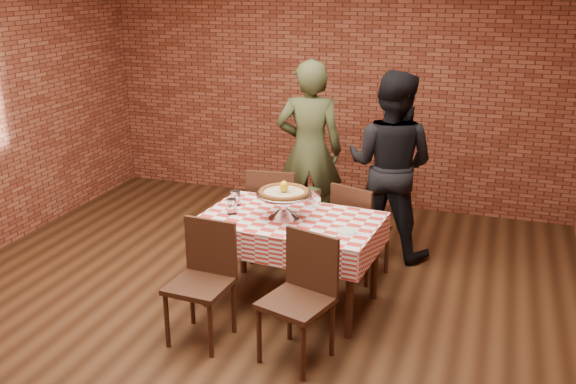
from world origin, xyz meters
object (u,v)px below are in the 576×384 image
object	(u,v)px
condiment_caddy	(312,197)
diner_black	(390,165)
pizza	(284,193)
chair_near_left	(199,285)
pizza_stand	(284,205)
water_glass_right	(236,198)
chair_far_left	(276,212)
table	(291,261)
water_glass_left	(232,206)
diner_olive	(309,151)
chair_far_right	(361,229)
chair_near_right	(296,302)

from	to	relation	value
condiment_caddy	diner_black	bearing A→B (deg)	89.76
pizza	chair_near_left	size ratio (longest dim) A/B	0.45
pizza_stand	diner_black	distance (m)	1.42
water_glass_right	chair_far_left	world-z (taller)	chair_far_left
chair_far_left	diner_black	distance (m)	1.17
table	chair_far_left	world-z (taller)	chair_far_left
water_glass_left	condiment_caddy	world-z (taller)	condiment_caddy
water_glass_right	diner_black	size ratio (longest dim) A/B	0.07
diner_olive	chair_far_right	bearing A→B (deg)	120.37
table	water_glass_right	bearing A→B (deg)	166.99
pizza_stand	diner_olive	size ratio (longest dim) A/B	0.25
pizza_stand	water_glass_left	xyz separation A→B (m)	(-0.43, -0.06, -0.04)
pizza	chair_far_right	size ratio (longest dim) A/B	0.45
pizza	diner_olive	distance (m)	1.45
water_glass_right	chair_near_right	bearing A→B (deg)	-47.54
table	diner_olive	xyz separation A→B (m)	(-0.28, 1.42, 0.55)
condiment_caddy	water_glass_left	bearing A→B (deg)	-119.16
pizza	diner_olive	bearing A→B (deg)	98.89
table	water_glass_right	size ratio (longest dim) A/B	11.02
water_glass_right	chair_near_right	size ratio (longest dim) A/B	0.14
condiment_caddy	diner_black	xyz separation A→B (m)	(0.49, 0.95, 0.06)
pizza_stand	water_glass_right	xyz separation A→B (m)	(-0.48, 0.14, -0.04)
chair_far_left	diner_olive	bearing A→B (deg)	-107.76
table	chair_near_right	world-z (taller)	chair_near_right
water_glass_right	table	bearing A→B (deg)	-13.01
water_glass_left	chair_far_right	xyz separation A→B (m)	(0.92, 0.76, -0.38)
pizza	condiment_caddy	xyz separation A→B (m)	(0.14, 0.33, -0.13)
chair_near_left	chair_near_right	distance (m)	0.75
table	diner_olive	world-z (taller)	diner_olive
chair_near_left	diner_olive	distance (m)	2.25
water_glass_left	diner_black	xyz separation A→B (m)	(1.06, 1.33, 0.07)
table	diner_olive	distance (m)	1.55
chair_near_left	chair_far_left	world-z (taller)	chair_far_left
pizza	condiment_caddy	world-z (taller)	pizza
diner_olive	table	bearing A→B (deg)	87.26
chair_far_right	pizza	bearing A→B (deg)	74.39
pizza_stand	condiment_caddy	xyz separation A→B (m)	(0.14, 0.33, -0.02)
chair_far_left	diner_black	world-z (taller)	diner_black
diner_olive	diner_black	world-z (taller)	diner_olive
pizza	chair_near_left	world-z (taller)	pizza
diner_black	water_glass_right	bearing A→B (deg)	55.38
water_glass_left	diner_olive	xyz separation A→B (m)	(0.21, 1.49, 0.10)
chair_near_left	diner_black	xyz separation A→B (m)	(1.02, 2.03, 0.45)
pizza	diner_black	xyz separation A→B (m)	(0.63, 1.27, -0.07)
pizza	chair_far_right	distance (m)	1.00
water_glass_right	pizza	bearing A→B (deg)	-16.19
pizza_stand	water_glass_right	bearing A→B (deg)	163.81
pizza	diner_olive	world-z (taller)	diner_olive
chair_near_left	diner_black	distance (m)	2.31
water_glass_left	chair_near_left	size ratio (longest dim) A/B	0.14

